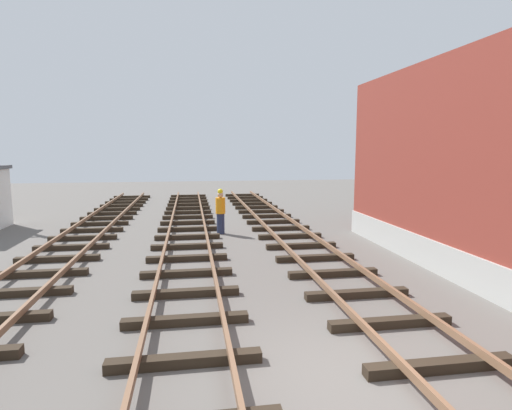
{
  "coord_description": "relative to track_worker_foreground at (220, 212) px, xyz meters",
  "views": [
    {
      "loc": [
        -2.36,
        -5.55,
        3.47
      ],
      "look_at": [
        0.27,
        10.88,
        1.22
      ],
      "focal_mm": 28.98,
      "sensor_mm": 36.0,
      "label": 1
    }
  ],
  "objects": [
    {
      "name": "ground_plane",
      "position": [
        1.15,
        -11.26,
        -0.93
      ],
      "size": [
        80.0,
        80.0,
        0.0
      ],
      "primitive_type": "plane",
      "color": "#605B56"
    },
    {
      "name": "track_worker_foreground",
      "position": [
        0.0,
        0.0,
        0.0
      ],
      "size": [
        0.4,
        0.4,
        1.87
      ],
      "color": "#262D4C",
      "rests_on": "ground"
    },
    {
      "name": "track_centre",
      "position": [
        -1.36,
        -11.26,
        -0.8
      ],
      "size": [
        2.5,
        51.17,
        0.32
      ],
      "color": "#2D2319",
      "rests_on": "ground"
    },
    {
      "name": "track_near_building",
      "position": [
        2.61,
        -11.26,
        -0.8
      ],
      "size": [
        2.5,
        51.17,
        0.32
      ],
      "color": "#2D2319",
      "rests_on": "ground"
    }
  ]
}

